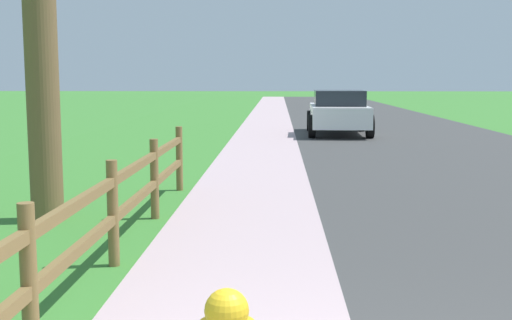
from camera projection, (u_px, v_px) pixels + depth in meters
The scene contains 6 objects.
ground_plane at pixel (291, 121), 27.71m from camera, with size 120.00×120.00×0.00m, color #397B2F.
road_asphalt at pixel (366, 118), 29.58m from camera, with size 7.00×66.00×0.01m, color #3C3C3C.
curb_concrete at pixel (225, 118), 29.79m from camera, with size 6.00×66.00×0.01m, color #B89EA3.
grass_verge at pixel (193, 118), 29.84m from camera, with size 5.00×66.00×0.00m, color #397B2F.
rail_fence at pixel (113, 205), 6.33m from camera, with size 0.11×8.73×1.07m.
parked_suv_white at pixel (338, 112), 21.13m from camera, with size 2.09×4.27×1.45m.
Camera 1 is at (-0.57, -2.73, 1.87)m, focal length 45.27 mm.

